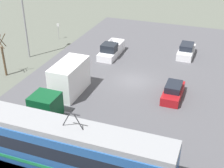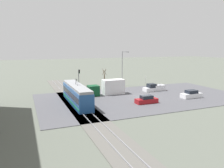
% 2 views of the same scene
% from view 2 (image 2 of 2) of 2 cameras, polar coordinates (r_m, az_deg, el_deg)
% --- Properties ---
extents(ground_plane, '(320.00, 320.00, 0.00)m').
position_cam_2_polar(ground_plane, '(46.91, 8.08, -3.46)').
color(ground_plane, '#565B51').
extents(road_surface, '(22.98, 43.33, 0.08)m').
position_cam_2_polar(road_surface, '(46.90, 8.08, -3.41)').
color(road_surface, '#4C4C51').
rests_on(road_surface, ground).
extents(rail_bed, '(62.48, 4.40, 0.22)m').
position_cam_2_polar(rail_bed, '(41.72, -9.15, -5.07)').
color(rail_bed, '#5B5954').
rests_on(rail_bed, ground).
extents(light_rail_tram, '(14.08, 2.55, 4.66)m').
position_cam_2_polar(light_rail_tram, '(41.30, -9.21, -2.73)').
color(light_rail_tram, '#235193').
rests_on(light_rail_tram, ground).
extents(box_truck, '(2.37, 8.28, 3.27)m').
position_cam_2_polar(box_truck, '(48.76, -0.91, -0.95)').
color(box_truck, '#0C4723').
rests_on(box_truck, ground).
extents(pickup_truck, '(1.98, 5.32, 1.80)m').
position_cam_2_polar(pickup_truck, '(53.65, 10.85, -1.05)').
color(pickup_truck, silver).
rests_on(pickup_truck, ground).
extents(sedan_car_0, '(1.72, 4.25, 1.49)m').
position_cam_2_polar(sedan_car_0, '(41.84, 9.00, -4.11)').
color(sedan_car_0, maroon).
rests_on(sedan_car_0, ground).
extents(sedan_car_1, '(1.83, 4.43, 1.60)m').
position_cam_2_polar(sedan_car_1, '(48.63, 19.99, -2.59)').
color(sedan_car_1, silver).
rests_on(sedan_car_1, ground).
extents(traffic_light_pole, '(0.28, 0.47, 4.95)m').
position_cam_2_polar(traffic_light_pole, '(55.75, -8.61, 1.98)').
color(traffic_light_pole, '#47474C').
rests_on(traffic_light_pole, ground).
extents(street_tree, '(1.17, 0.97, 4.97)m').
position_cam_2_polar(street_tree, '(57.46, -2.01, 1.34)').
color(street_tree, brown).
rests_on(street_tree, ground).
extents(street_lamp_near_crossing, '(0.36, 1.95, 9.40)m').
position_cam_2_polar(street_lamp_near_crossing, '(59.66, 2.83, 4.62)').
color(street_lamp_near_crossing, gray).
rests_on(street_lamp_near_crossing, ground).
extents(no_parking_sign, '(0.32, 0.08, 2.35)m').
position_cam_2_polar(no_parking_sign, '(63.14, 8.71, 1.22)').
color(no_parking_sign, gray).
rests_on(no_parking_sign, ground).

